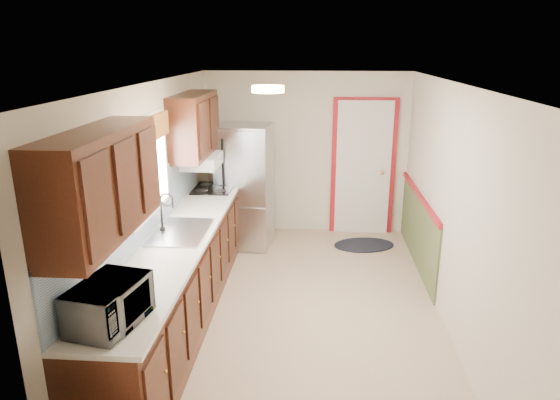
# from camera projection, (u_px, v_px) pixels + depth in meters

# --- Properties ---
(room_shell) EXTENTS (3.20, 5.20, 2.52)m
(room_shell) POSITION_uv_depth(u_px,v_px,m) (300.00, 204.00, 5.05)
(room_shell) COLOR tan
(room_shell) RESTS_ON ground
(kitchen_run) EXTENTS (0.63, 4.00, 2.20)m
(kitchen_run) POSITION_uv_depth(u_px,v_px,m) (175.00, 248.00, 4.98)
(kitchen_run) COLOR #37160C
(kitchen_run) RESTS_ON ground
(back_wall_trim) EXTENTS (1.12, 2.30, 2.08)m
(back_wall_trim) POSITION_uv_depth(u_px,v_px,m) (374.00, 180.00, 7.18)
(back_wall_trim) COLOR maroon
(back_wall_trim) RESTS_ON ground
(ceiling_fixture) EXTENTS (0.30, 0.30, 0.06)m
(ceiling_fixture) POSITION_uv_depth(u_px,v_px,m) (268.00, 89.00, 4.54)
(ceiling_fixture) COLOR #FFD88C
(ceiling_fixture) RESTS_ON room_shell
(microwave) EXTENTS (0.40, 0.60, 0.37)m
(microwave) POSITION_uv_depth(u_px,v_px,m) (109.00, 300.00, 3.30)
(microwave) COLOR white
(microwave) RESTS_ON kitchen_run
(refrigerator) EXTENTS (0.78, 0.75, 1.72)m
(refrigerator) POSITION_uv_depth(u_px,v_px,m) (245.00, 186.00, 6.98)
(refrigerator) COLOR #B7B7BC
(refrigerator) RESTS_ON ground
(rug) EXTENTS (0.96, 0.72, 0.01)m
(rug) POSITION_uv_depth(u_px,v_px,m) (364.00, 245.00, 7.16)
(rug) COLOR black
(rug) RESTS_ON ground
(cooktop) EXTENTS (0.50, 0.60, 0.02)m
(cooktop) POSITION_uv_depth(u_px,v_px,m) (213.00, 188.00, 6.55)
(cooktop) COLOR black
(cooktop) RESTS_ON kitchen_run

